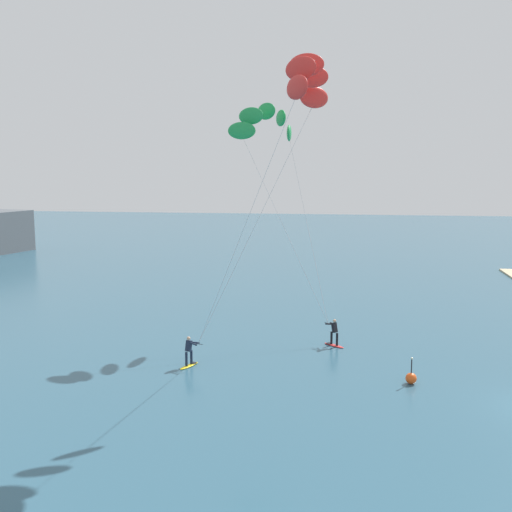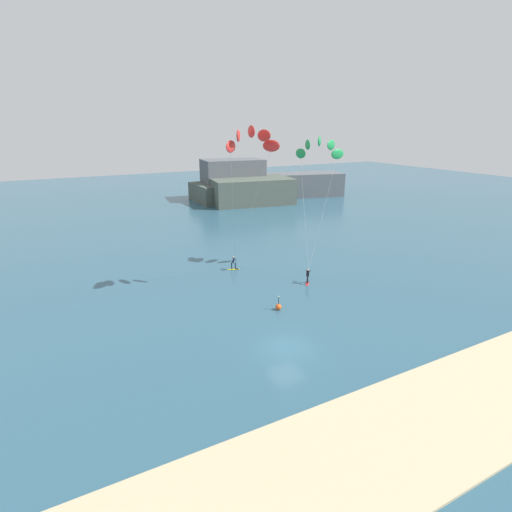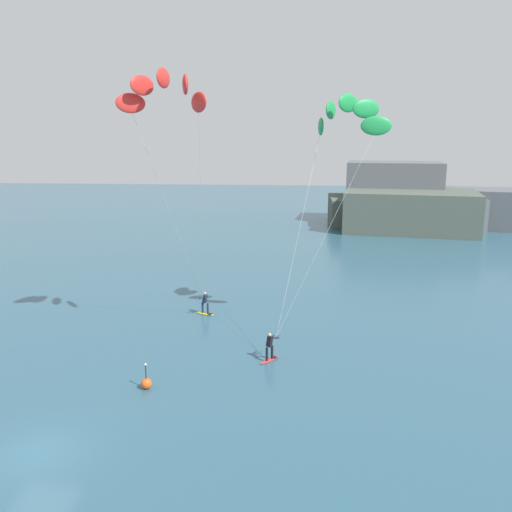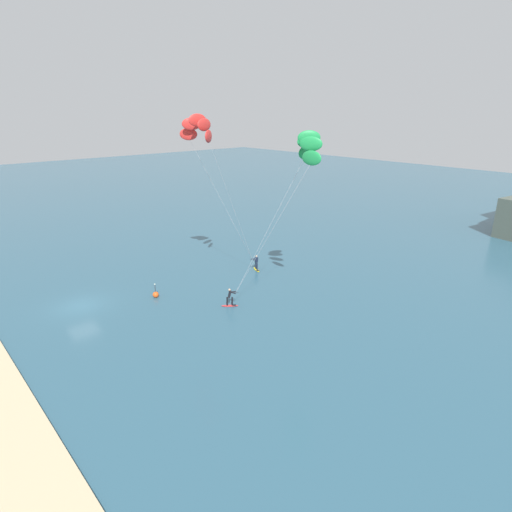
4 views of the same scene
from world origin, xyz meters
name	(u,v)px [view 4 (image 4 of 4)]	position (x,y,z in m)	size (l,w,h in m)	color
ground_plane	(81,306)	(0.00, 0.00, 0.00)	(240.00, 240.00, 0.00)	#2D566B
kitesurfer_nearshore	(201,135)	(2.90, 11.63, 14.40)	(5.40, 7.81, 16.21)	yellow
kitesurfer_mid_water	(305,154)	(12.97, 14.55, 13.27)	(7.35, 7.78, 15.03)	red
marker_buoy	(156,294)	(2.81, 5.92, 0.30)	(0.56, 0.56, 1.38)	#EA5119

